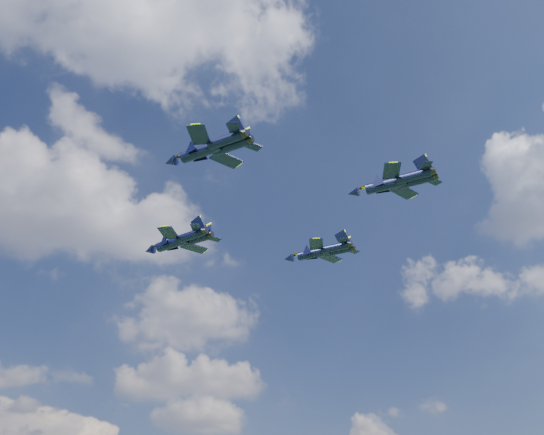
{
  "coord_description": "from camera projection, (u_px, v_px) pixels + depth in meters",
  "views": [
    {
      "loc": [
        -26.47,
        -84.17,
        3.6
      ],
      "look_at": [
        -0.69,
        4.49,
        54.54
      ],
      "focal_mm": 40.0,
      "sensor_mm": 36.0,
      "label": 1
    }
  ],
  "objects": [
    {
      "name": "jet_lead",
      "position": [
        171.0,
        243.0,
        117.63
      ],
      "size": [
        14.4,
        15.5,
        4.07
      ],
      "rotation": [
        0.0,
        0.0,
        0.72
      ],
      "color": "black"
    },
    {
      "name": "jet_left",
      "position": [
        199.0,
        152.0,
        89.4
      ],
      "size": [
        13.86,
        13.92,
        3.78
      ],
      "rotation": [
        0.0,
        0.0,
        0.78
      ],
      "color": "black"
    },
    {
      "name": "jet_right",
      "position": [
        312.0,
        253.0,
        121.04
      ],
      "size": [
        14.14,
        13.66,
        3.78
      ],
      "rotation": [
        0.0,
        0.0,
        0.82
      ],
      "color": "black"
    },
    {
      "name": "jet_slot",
      "position": [
        383.0,
        185.0,
        95.63
      ],
      "size": [
        13.59,
        13.1,
        3.63
      ],
      "rotation": [
        0.0,
        0.0,
        0.82
      ],
      "color": "black"
    }
  ]
}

